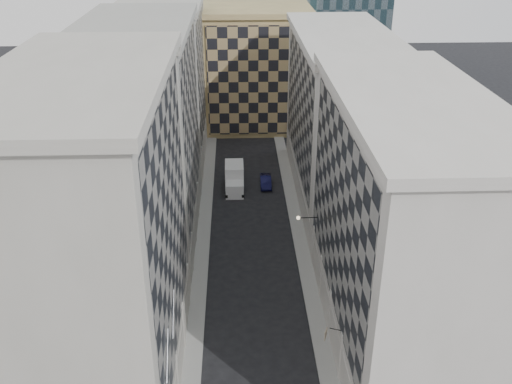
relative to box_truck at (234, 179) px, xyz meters
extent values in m
cube|color=gray|center=(-3.48, -13.08, -1.29)|extent=(1.50, 100.00, 0.15)
cube|color=gray|center=(7.02, -13.08, -1.29)|extent=(1.50, 100.00, 0.15)
cube|color=#A6A295|center=(-9.23, -32.08, 10.13)|extent=(10.00, 22.00, 23.00)
cube|color=gray|center=(-4.35, -32.08, 11.63)|extent=(0.25, 19.36, 18.00)
cube|color=#A6A295|center=(-4.43, -32.08, 0.23)|extent=(0.45, 21.12, 3.20)
cube|color=#A6A295|center=(-9.23, -32.08, 21.98)|extent=(10.80, 22.80, 0.70)
cylinder|color=#A6A295|center=(-4.58, -34.83, 0.83)|extent=(0.90, 0.90, 4.40)
cylinder|color=#A6A295|center=(-4.58, -29.33, 0.83)|extent=(0.90, 0.90, 4.40)
cylinder|color=#A6A295|center=(-4.58, -23.83, 0.83)|extent=(0.90, 0.90, 4.40)
cube|color=gray|center=(-9.23, -10.08, 9.63)|extent=(10.00, 22.00, 22.00)
cube|color=gray|center=(-4.35, -10.08, 11.13)|extent=(0.25, 19.36, 17.00)
cube|color=gray|center=(-4.43, -10.08, 0.23)|extent=(0.45, 21.12, 3.20)
cube|color=gray|center=(-9.23, -10.08, 20.98)|extent=(10.80, 22.80, 0.70)
cylinder|color=gray|center=(-4.58, -18.33, 0.83)|extent=(0.90, 0.90, 4.40)
cylinder|color=gray|center=(-4.58, -12.83, 0.83)|extent=(0.90, 0.90, 4.40)
cylinder|color=gray|center=(-4.58, -7.33, 0.83)|extent=(0.90, 0.90, 4.40)
cylinder|color=gray|center=(-4.58, -1.83, 0.83)|extent=(0.90, 0.90, 4.40)
cube|color=#A6A295|center=(-9.23, 11.92, 9.13)|extent=(10.00, 22.00, 21.00)
cube|color=gray|center=(-4.35, 11.92, 10.63)|extent=(0.25, 19.36, 16.00)
cube|color=#A6A295|center=(-4.43, 11.92, 0.23)|extent=(0.45, 21.12, 3.20)
cube|color=#A6A295|center=(-9.23, 11.92, 19.98)|extent=(10.80, 22.80, 0.70)
cylinder|color=#A6A295|center=(-4.58, 3.67, 0.83)|extent=(0.90, 0.90, 4.40)
cylinder|color=#A6A295|center=(-4.58, 9.17, 0.83)|extent=(0.90, 0.90, 4.40)
cylinder|color=#A6A295|center=(-4.58, 14.67, 0.83)|extent=(0.90, 0.90, 4.40)
cylinder|color=#A6A295|center=(-4.58, 20.17, 0.83)|extent=(0.90, 0.90, 4.40)
cube|color=beige|center=(12.77, -28.08, 8.63)|extent=(10.00, 26.00, 20.00)
cube|color=gray|center=(7.89, -28.08, 10.13)|extent=(0.25, 22.88, 15.00)
cube|color=beige|center=(7.97, -28.08, 0.23)|extent=(0.45, 24.96, 3.20)
cube|color=beige|center=(12.77, -28.08, 18.98)|extent=(10.80, 26.80, 0.70)
cylinder|color=beige|center=(8.12, -33.28, 0.83)|extent=(0.90, 0.90, 4.40)
cylinder|color=beige|center=(8.12, -28.08, 0.83)|extent=(0.90, 0.90, 4.40)
cylinder|color=beige|center=(8.12, -22.88, 0.83)|extent=(0.90, 0.90, 4.40)
cylinder|color=beige|center=(8.12, -17.68, 0.83)|extent=(0.90, 0.90, 4.40)
cube|color=beige|center=(12.77, -1.08, 8.13)|extent=(10.00, 28.00, 19.00)
cube|color=gray|center=(7.89, -1.08, 9.63)|extent=(0.25, 24.64, 14.00)
cube|color=beige|center=(7.97, -1.08, 0.23)|extent=(0.45, 26.88, 3.20)
cube|color=beige|center=(12.77, -1.08, 17.98)|extent=(10.80, 28.80, 0.70)
cube|color=tan|center=(3.77, 24.92, 7.63)|extent=(16.00, 14.00, 18.00)
cube|color=tan|center=(3.77, 17.82, 7.63)|extent=(15.20, 0.25, 16.50)
cube|color=tan|center=(3.77, 24.92, 17.03)|extent=(16.80, 14.80, 0.80)
cube|color=#2E2823|center=(1.77, 38.92, 12.63)|extent=(6.00, 6.00, 28.00)
cylinder|color=gray|center=(-4.13, -39.08, 6.63)|extent=(0.10, 2.33, 2.33)
cylinder|color=gray|center=(-4.13, -35.08, 6.63)|extent=(0.10, 2.33, 2.33)
cylinder|color=black|center=(6.87, -19.08, 4.83)|extent=(1.80, 0.08, 0.08)
sphere|color=#FFE5B2|center=(5.97, -19.08, 4.83)|extent=(0.36, 0.36, 0.36)
cube|color=white|center=(0.01, -1.91, -0.46)|extent=(2.24, 2.44, 1.82)
cube|color=white|center=(0.00, 0.72, 0.20)|extent=(2.34, 3.66, 3.14)
cylinder|color=black|center=(-1.00, -2.73, -0.91)|extent=(0.31, 0.91, 0.91)
cylinder|color=black|center=(1.02, -2.72, -0.91)|extent=(0.31, 0.91, 0.91)
cylinder|color=black|center=(-1.02, 1.94, -0.91)|extent=(0.31, 0.91, 0.91)
cylinder|color=black|center=(1.01, 1.94, -0.91)|extent=(0.31, 0.91, 0.91)
imported|color=#0E0F36|center=(4.02, 0.65, -0.71)|extent=(1.44, 4.02, 1.32)
cylinder|color=black|center=(7.37, -32.60, 2.86)|extent=(0.82, 0.37, 0.06)
cube|color=tan|center=(6.67, -32.60, 2.43)|extent=(0.33, 0.72, 0.75)
camera|label=1|loc=(0.21, -65.57, 30.79)|focal=40.00mm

